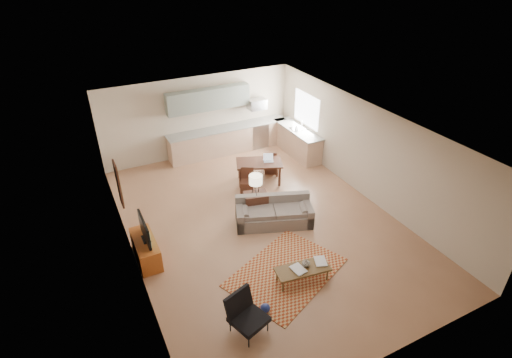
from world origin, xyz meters
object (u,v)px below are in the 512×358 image
armchair (249,316)px  tv_credenza (146,249)px  dining_table (259,172)px  console_table (256,205)px  coffee_table (302,274)px  sofa (274,212)px

armchair → tv_credenza: bearing=94.7°
dining_table → console_table: bearing=-98.1°
dining_table → coffee_table: bearing=-82.6°
armchair → console_table: (1.77, 3.24, -0.04)m
coffee_table → armchair: size_ratio=1.48×
console_table → dining_table: (0.89, 1.54, -0.01)m
console_table → coffee_table: bearing=-80.8°
coffee_table → dining_table: size_ratio=0.87×
console_table → dining_table: 1.78m
armchair → tv_credenza: armchair is taller
console_table → sofa: bearing=-48.6°
coffee_table → armchair: bearing=-149.5°
sofa → tv_credenza: (-3.27, 0.12, -0.08)m
tv_credenza → dining_table: size_ratio=0.89×
coffee_table → tv_credenza: bearing=150.0°
armchair → console_table: 3.69m
armchair → console_table: armchair is taller
coffee_table → armchair: armchair is taller
coffee_table → console_table: console_table is taller
console_table → dining_table: size_ratio=0.52×
console_table → dining_table: bearing=73.2°
sofa → coffee_table: bearing=-81.7°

